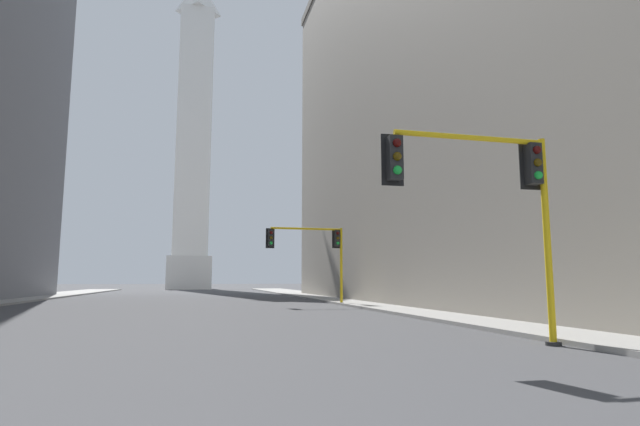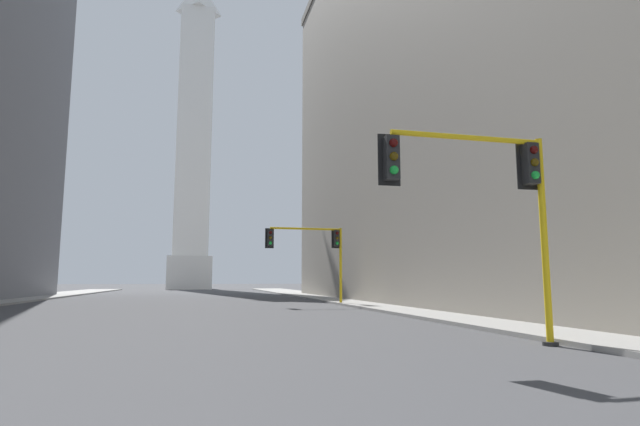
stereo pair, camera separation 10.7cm
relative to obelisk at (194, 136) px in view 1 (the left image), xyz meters
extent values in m
cube|color=gray|center=(13.10, -57.19, -27.69)|extent=(5.00, 107.24, 0.15)
cube|color=gray|center=(26.30, -60.74, -11.27)|extent=(26.35, 52.62, 32.99)
cube|color=silver|center=(0.00, 0.00, -24.91)|extent=(7.56, 7.56, 5.72)
cube|color=white|center=(0.00, 0.00, 0.91)|extent=(6.04, 6.04, 45.92)
cylinder|color=yellow|center=(10.30, -80.17, -25.06)|extent=(0.18, 0.18, 5.43)
cylinder|color=#262626|center=(10.30, -80.17, -27.72)|extent=(0.40, 0.40, 0.10)
cube|color=black|center=(10.01, -80.17, -23.04)|extent=(0.35, 0.35, 1.10)
cube|color=black|center=(10.02, -79.99, -23.04)|extent=(0.58, 0.05, 1.32)
sphere|color=#410907|center=(10.00, -80.36, -22.70)|extent=(0.22, 0.22, 0.22)
sphere|color=#483506|center=(10.00, -80.36, -23.04)|extent=(0.22, 0.22, 0.22)
sphere|color=green|center=(10.00, -80.36, -23.38)|extent=(0.22, 0.22, 0.22)
cylinder|color=yellow|center=(8.18, -80.17, -22.44)|extent=(4.24, 0.14, 0.14)
sphere|color=yellow|center=(10.30, -80.17, -22.44)|extent=(0.18, 0.18, 0.18)
cube|color=black|center=(6.06, -80.17, -23.11)|extent=(0.35, 0.35, 1.10)
cube|color=black|center=(6.07, -79.99, -23.11)|extent=(0.58, 0.05, 1.32)
sphere|color=#410907|center=(6.05, -80.36, -22.77)|extent=(0.22, 0.22, 0.22)
sphere|color=#483506|center=(6.05, -80.36, -23.11)|extent=(0.22, 0.22, 0.22)
sphere|color=green|center=(6.05, -80.36, -23.45)|extent=(0.22, 0.22, 0.22)
cylinder|color=yellow|center=(10.82, -58.94, -25.19)|extent=(0.18, 0.18, 5.16)
cylinder|color=#262626|center=(10.82, -58.94, -27.72)|extent=(0.40, 0.40, 0.10)
cube|color=black|center=(10.53, -58.94, -23.31)|extent=(0.36, 0.36, 1.10)
cube|color=black|center=(10.52, -58.76, -23.31)|extent=(0.58, 0.06, 1.32)
sphere|color=#410907|center=(10.54, -59.13, -22.97)|extent=(0.22, 0.22, 0.22)
sphere|color=#483506|center=(10.54, -59.13, -23.31)|extent=(0.22, 0.22, 0.22)
sphere|color=green|center=(10.54, -59.13, -23.65)|extent=(0.22, 0.22, 0.22)
cylinder|color=yellow|center=(8.41, -58.94, -22.71)|extent=(4.82, 0.14, 0.14)
sphere|color=yellow|center=(10.82, -58.94, -22.71)|extent=(0.18, 0.18, 0.18)
cube|color=black|center=(6.00, -58.94, -23.38)|extent=(0.36, 0.36, 1.10)
cube|color=black|center=(5.99, -58.76, -23.38)|extent=(0.58, 0.06, 1.32)
sphere|color=#410907|center=(6.01, -59.13, -23.04)|extent=(0.22, 0.22, 0.22)
sphere|color=#483506|center=(6.01, -59.13, -23.38)|extent=(0.22, 0.22, 0.22)
sphere|color=green|center=(6.01, -59.13, -23.72)|extent=(0.22, 0.22, 0.22)
camera|label=1|loc=(1.40, -91.44, -26.10)|focal=28.00mm
camera|label=2|loc=(1.50, -91.46, -26.10)|focal=28.00mm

